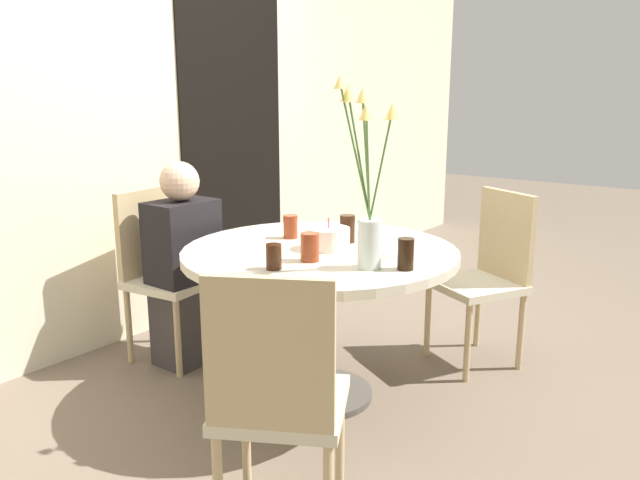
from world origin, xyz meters
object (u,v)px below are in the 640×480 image
(drink_glass_0, at_px, (310,247))
(person_woman, at_px, (184,271))
(side_plate, at_px, (381,252))
(drink_glass_4, at_px, (290,227))
(chair_far_back, at_px, (277,392))
(drink_glass_2, at_px, (274,257))
(drink_glass_1, at_px, (347,229))
(chair_left_flank, at_px, (489,268))
(flower_vase, at_px, (368,199))
(chair_near_front, at_px, (161,265))
(birthday_cake, at_px, (329,238))
(drink_glass_3, at_px, (406,254))

(drink_glass_0, distance_m, person_woman, 0.95)
(side_plate, relative_size, drink_glass_4, 1.72)
(chair_far_back, relative_size, drink_glass_2, 8.90)
(drink_glass_1, height_order, drink_glass_2, drink_glass_1)
(chair_far_back, distance_m, chair_left_flank, 1.71)
(flower_vase, distance_m, person_woman, 1.27)
(side_plate, xyz_separation_m, drink_glass_1, (0.07, 0.23, 0.06))
(drink_glass_0, distance_m, drink_glass_1, 0.37)
(chair_near_front, distance_m, flower_vase, 1.41)
(chair_near_front, bearing_deg, side_plate, -86.85)
(chair_left_flank, relative_size, drink_glass_0, 7.66)
(chair_far_back, relative_size, person_woman, 0.85)
(drink_glass_0, bearing_deg, drink_glass_1, 10.32)
(birthday_cake, height_order, drink_glass_1, birthday_cake)
(drink_glass_1, distance_m, person_woman, 0.92)
(drink_glass_1, xyz_separation_m, drink_glass_3, (-0.24, -0.45, -0.00))
(flower_vase, distance_m, drink_glass_2, 0.43)
(birthday_cake, distance_m, drink_glass_1, 0.16)
(chair_left_flank, relative_size, side_plate, 4.73)
(chair_far_back, xyz_separation_m, chair_left_flank, (1.71, 0.03, 0.00))
(drink_glass_0, xyz_separation_m, drink_glass_3, (0.13, -0.38, 0.00))
(flower_vase, bearing_deg, side_plate, 19.73)
(drink_glass_1, bearing_deg, chair_far_back, -156.14)
(drink_glass_2, bearing_deg, drink_glass_4, 32.95)
(chair_far_back, bearing_deg, drink_glass_3, -119.05)
(side_plate, height_order, person_woman, person_woman)
(drink_glass_0, height_order, drink_glass_2, drink_glass_0)
(flower_vase, bearing_deg, person_woman, 87.22)
(birthday_cake, xyz_separation_m, drink_glass_4, (0.06, 0.27, 0.01))
(chair_near_front, height_order, drink_glass_0, chair_near_front)
(chair_near_front, height_order, drink_glass_4, chair_near_front)
(drink_glass_4, bearing_deg, birthday_cake, -103.14)
(side_plate, bearing_deg, drink_glass_2, 157.06)
(chair_left_flank, height_order, drink_glass_2, chair_left_flank)
(drink_glass_3, relative_size, person_woman, 0.12)
(chair_far_back, relative_size, chair_left_flank, 1.00)
(drink_glass_4, bearing_deg, drink_glass_2, -147.05)
(flower_vase, bearing_deg, birthday_cake, 60.38)
(chair_near_front, relative_size, person_woman, 0.85)
(chair_left_flank, xyz_separation_m, person_woman, (-0.97, 1.26, -0.01))
(drink_glass_3, bearing_deg, flower_vase, 129.58)
(chair_far_back, xyz_separation_m, flower_vase, (0.68, 0.13, 0.49))
(chair_left_flank, xyz_separation_m, drink_glass_1, (-0.69, 0.42, 0.27))
(flower_vase, distance_m, drink_glass_3, 0.27)
(flower_vase, relative_size, drink_glass_0, 6.28)
(drink_glass_3, relative_size, drink_glass_4, 1.14)
(flower_vase, xyz_separation_m, drink_glass_3, (0.10, -0.12, -0.22))
(drink_glass_1, relative_size, drink_glass_4, 1.16)
(chair_near_front, distance_m, drink_glass_1, 1.07)
(birthday_cake, bearing_deg, person_woman, 98.53)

